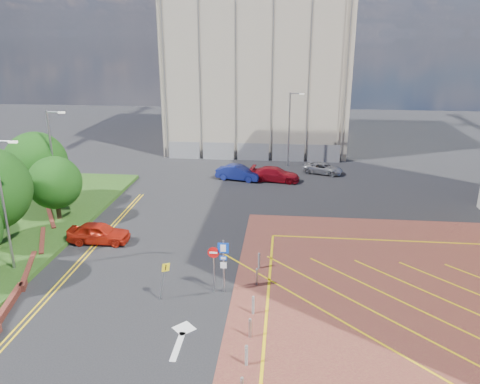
# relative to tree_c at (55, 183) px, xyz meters

# --- Properties ---
(ground) EXTENTS (140.00, 140.00, 0.00)m
(ground) POSITION_rel_tree_c_xyz_m (13.50, -10.00, -3.19)
(ground) COLOR black
(ground) RESTS_ON ground
(forecourt) EXTENTS (26.00, 26.00, 0.02)m
(forecourt) POSITION_rel_tree_c_xyz_m (27.50, -10.00, -3.18)
(forecourt) COLOR brown
(forecourt) RESTS_ON ground
(retaining_wall) EXTENTS (6.06, 20.33, 0.40)m
(retaining_wall) POSITION_rel_tree_c_xyz_m (1.70, -8.00, -2.99)
(retaining_wall) COLOR maroon
(retaining_wall) RESTS_ON ground
(tree_c) EXTENTS (4.00, 4.00, 4.90)m
(tree_c) POSITION_rel_tree_c_xyz_m (0.00, 0.00, 0.00)
(tree_c) COLOR #3D2B1C
(tree_c) RESTS_ON grass_bed
(tree_d) EXTENTS (5.00, 5.00, 6.08)m
(tree_d) POSITION_rel_tree_c_xyz_m (-3.00, 3.00, 0.68)
(tree_d) COLOR #3D2B1C
(tree_d) RESTS_ON grass_bed
(lamp_left_near) EXTENTS (1.53, 0.16, 8.00)m
(lamp_left_near) POSITION_rel_tree_c_xyz_m (1.08, -8.00, 1.47)
(lamp_left_near) COLOR #9EA0A8
(lamp_left_near) RESTS_ON grass_bed
(lamp_left_far) EXTENTS (1.53, 0.16, 8.00)m
(lamp_left_far) POSITION_rel_tree_c_xyz_m (-0.92, 2.00, 1.47)
(lamp_left_far) COLOR #9EA0A8
(lamp_left_far) RESTS_ON grass_bed
(lamp_back) EXTENTS (1.53, 0.16, 8.00)m
(lamp_back) POSITION_rel_tree_c_xyz_m (17.58, 18.00, 1.17)
(lamp_back) COLOR #9EA0A8
(lamp_back) RESTS_ON ground
(sign_cluster) EXTENTS (1.17, 0.12, 3.20)m
(sign_cluster) POSITION_rel_tree_c_xyz_m (13.80, -9.02, -1.24)
(sign_cluster) COLOR #9EA0A8
(sign_cluster) RESTS_ON ground
(warning_sign) EXTENTS (0.65, 0.40, 2.25)m
(warning_sign) POSITION_rel_tree_c_xyz_m (10.91, -10.13, -1.76)
(warning_sign) COLOR #9EA0A8
(warning_sign) RESTS_ON ground
(bollard_row) EXTENTS (0.14, 11.14, 0.90)m
(bollard_row) POSITION_rel_tree_c_xyz_m (15.80, -11.67, -2.72)
(bollard_row) COLOR #9EA0A8
(bollard_row) RESTS_ON forecourt
(construction_building) EXTENTS (21.20, 19.20, 22.00)m
(construction_building) POSITION_rel_tree_c_xyz_m (13.50, 30.00, 7.81)
(construction_building) COLOR #B5A694
(construction_building) RESTS_ON ground
(construction_fence) EXTENTS (21.60, 0.06, 2.00)m
(construction_fence) POSITION_rel_tree_c_xyz_m (14.50, 20.00, -2.19)
(construction_fence) COLOR gray
(construction_fence) RESTS_ON ground
(car_red_left) EXTENTS (4.29, 1.80, 1.45)m
(car_red_left) POSITION_rel_tree_c_xyz_m (4.50, -3.30, -2.47)
(car_red_left) COLOR red
(car_red_left) RESTS_ON ground
(car_blue_back) EXTENTS (4.66, 2.50, 1.46)m
(car_blue_back) POSITION_rel_tree_c_xyz_m (12.63, 12.36, -2.46)
(car_blue_back) COLOR navy
(car_blue_back) RESTS_ON ground
(car_red_back) EXTENTS (5.00, 2.54, 1.39)m
(car_red_back) POSITION_rel_tree_c_xyz_m (16.26, 12.31, -2.50)
(car_red_back) COLOR maroon
(car_red_back) RESTS_ON ground
(car_silver_back) EXTENTS (4.45, 3.04, 1.13)m
(car_silver_back) POSITION_rel_tree_c_xyz_m (21.14, 15.41, -2.63)
(car_silver_back) COLOR #9FA0A6
(car_silver_back) RESTS_ON ground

